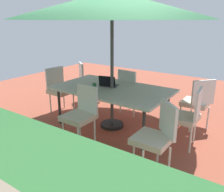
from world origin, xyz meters
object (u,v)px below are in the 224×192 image
(chair_west, at_px, (187,115))
(laptop, at_px, (108,84))
(patio_umbrella, at_px, (112,5))
(dining_table, at_px, (112,90))
(chair_southeast, at_px, (88,80))
(chair_northwest, at_px, (157,135))
(chair_north, at_px, (81,112))
(cup, at_px, (94,86))
(chair_southwest, at_px, (197,101))
(chair_east, at_px, (59,88))
(chair_south, at_px, (131,89))

(chair_west, height_order, laptop, laptop)
(patio_umbrella, xyz_separation_m, chair_west, (-1.40, -0.05, -1.65))
(laptop, bearing_deg, dining_table, 139.38)
(dining_table, height_order, chair_southeast, chair_southeast)
(dining_table, bearing_deg, chair_northwest, 146.57)
(chair_north, distance_m, cup, 0.67)
(chair_north, xyz_separation_m, chair_southwest, (-1.37, -1.64, 0.00))
(chair_east, bearing_deg, chair_west, -80.35)
(chair_south, bearing_deg, dining_table, 98.45)
(chair_southwest, relative_size, chair_east, 1.00)
(chair_northwest, height_order, chair_west, same)
(dining_table, relative_size, cup, 18.44)
(chair_east, bearing_deg, dining_table, -81.10)
(chair_southwest, height_order, chair_west, same)
(chair_north, xyz_separation_m, chair_east, (1.35, -0.82, 0.00))
(dining_table, xyz_separation_m, cup, (0.22, 0.25, 0.10))
(chair_northwest, bearing_deg, chair_east, -154.82)
(chair_north, xyz_separation_m, cup, (0.19, -0.58, 0.27))
(patio_umbrella, bearing_deg, cup, 48.68)
(chair_north, xyz_separation_m, chair_west, (-1.43, -0.88, 0.00))
(patio_umbrella, distance_m, chair_east, 2.15)
(chair_northwest, relative_size, cup, 8.47)
(chair_south, distance_m, cup, 1.06)
(dining_table, xyz_separation_m, chair_north, (0.03, 0.83, -0.17))
(patio_umbrella, distance_m, chair_northwest, 2.26)
(patio_umbrella, distance_m, chair_north, 1.84)
(cup, bearing_deg, chair_south, -100.10)
(cup, bearing_deg, chair_east, -11.53)
(chair_east, xyz_separation_m, chair_south, (-1.34, -0.77, 0.00))
(chair_northwest, relative_size, chair_east, 1.00)
(dining_table, relative_size, chair_southwest, 2.18)
(dining_table, distance_m, chair_southwest, 1.58)
(chair_east, distance_m, chair_west, 2.78)
(chair_northwest, xyz_separation_m, cup, (1.51, -0.60, 0.27))
(chair_east, relative_size, chair_west, 1.00)
(chair_southwest, distance_m, chair_southeast, 2.64)
(chair_west, bearing_deg, patio_umbrella, -95.46)
(patio_umbrella, bearing_deg, chair_northwest, 146.57)
(dining_table, distance_m, chair_south, 0.78)
(chair_north, xyz_separation_m, chair_southeast, (1.27, -1.67, 0.00))
(chair_southwest, bearing_deg, chair_north, 1.33)
(laptop, bearing_deg, chair_north, 81.16)
(chair_northwest, xyz_separation_m, laptop, (1.42, -0.91, 0.26))
(chair_east, bearing_deg, chair_southwest, -64.79)
(chair_south, bearing_deg, chair_southwest, -172.33)
(patio_umbrella, xyz_separation_m, cup, (0.22, 0.25, -1.37))
(chair_northwest, bearing_deg, patio_umbrella, -170.79)
(chair_west, distance_m, laptop, 1.55)
(dining_table, xyz_separation_m, chair_northwest, (-1.29, 0.85, -0.17))
(chair_north, distance_m, chair_southeast, 2.10)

